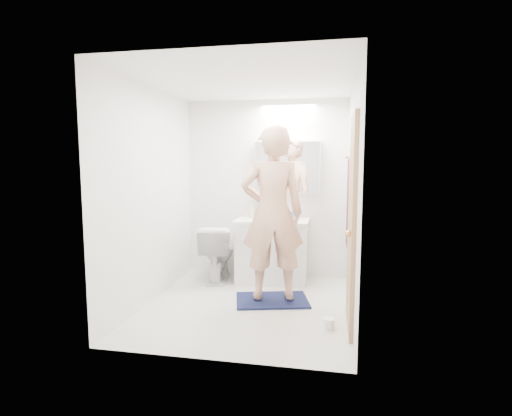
% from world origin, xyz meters
% --- Properties ---
extents(floor, '(2.50, 2.50, 0.00)m').
position_xyz_m(floor, '(0.00, 0.00, 0.00)').
color(floor, silver).
rests_on(floor, ground).
extents(ceiling, '(2.50, 2.50, 0.00)m').
position_xyz_m(ceiling, '(0.00, 0.00, 2.40)').
color(ceiling, white).
rests_on(ceiling, floor).
extents(wall_back, '(2.50, 0.00, 2.50)m').
position_xyz_m(wall_back, '(0.00, 1.25, 1.20)').
color(wall_back, white).
rests_on(wall_back, floor).
extents(wall_front, '(2.50, 0.00, 2.50)m').
position_xyz_m(wall_front, '(0.00, -1.25, 1.20)').
color(wall_front, white).
rests_on(wall_front, floor).
extents(wall_left, '(0.00, 2.50, 2.50)m').
position_xyz_m(wall_left, '(-1.10, 0.00, 1.20)').
color(wall_left, white).
rests_on(wall_left, floor).
extents(wall_right, '(0.00, 2.50, 2.50)m').
position_xyz_m(wall_right, '(1.10, 0.00, 1.20)').
color(wall_right, white).
rests_on(wall_right, floor).
extents(vanity_cabinet, '(0.90, 0.55, 0.78)m').
position_xyz_m(vanity_cabinet, '(0.13, 0.96, 0.39)').
color(vanity_cabinet, white).
rests_on(vanity_cabinet, floor).
extents(countertop, '(0.95, 0.58, 0.04)m').
position_xyz_m(countertop, '(0.13, 0.96, 0.80)').
color(countertop, white).
rests_on(countertop, vanity_cabinet).
extents(sink_basin, '(0.36, 0.36, 0.03)m').
position_xyz_m(sink_basin, '(0.13, 0.99, 0.84)').
color(sink_basin, white).
rests_on(sink_basin, countertop).
extents(faucet, '(0.02, 0.02, 0.16)m').
position_xyz_m(faucet, '(0.13, 1.19, 0.90)').
color(faucet, silver).
rests_on(faucet, countertop).
extents(medicine_cabinet, '(0.88, 0.14, 0.70)m').
position_xyz_m(medicine_cabinet, '(0.30, 1.18, 1.50)').
color(medicine_cabinet, white).
rests_on(medicine_cabinet, wall_back).
extents(mirror_panel, '(0.84, 0.01, 0.66)m').
position_xyz_m(mirror_panel, '(0.30, 1.10, 1.50)').
color(mirror_panel, silver).
rests_on(mirror_panel, medicine_cabinet).
extents(toilet, '(0.50, 0.78, 0.75)m').
position_xyz_m(toilet, '(-0.59, 0.85, 0.37)').
color(toilet, white).
rests_on(toilet, floor).
extents(bath_rug, '(0.91, 0.73, 0.02)m').
position_xyz_m(bath_rug, '(0.25, 0.17, 0.01)').
color(bath_rug, '#121938').
rests_on(bath_rug, floor).
extents(person, '(0.79, 0.61, 1.91)m').
position_xyz_m(person, '(0.25, 0.17, 1.00)').
color(person, '#DBA283').
rests_on(person, bath_rug).
extents(door, '(0.04, 0.80, 2.00)m').
position_xyz_m(door, '(1.08, -0.35, 1.00)').
color(door, '#A87754').
rests_on(door, wall_right).
extents(door_knob, '(0.06, 0.06, 0.06)m').
position_xyz_m(door_knob, '(1.04, -0.65, 0.95)').
color(door_knob, gold).
rests_on(door_knob, door).
extents(towel, '(0.02, 0.42, 1.00)m').
position_xyz_m(towel, '(1.08, 0.55, 1.10)').
color(towel, '#12183A').
rests_on(towel, wall_right).
extents(towel_hook, '(0.07, 0.02, 0.02)m').
position_xyz_m(towel_hook, '(1.07, 0.55, 1.62)').
color(towel_hook, silver).
rests_on(towel_hook, wall_right).
extents(soap_bottle_a, '(0.10, 0.10, 0.23)m').
position_xyz_m(soap_bottle_a, '(-0.18, 1.11, 0.94)').
color(soap_bottle_a, '#C3C37E').
rests_on(soap_bottle_a, countertop).
extents(soap_bottle_b, '(0.10, 0.10, 0.19)m').
position_xyz_m(soap_bottle_b, '(-0.05, 1.15, 0.92)').
color(soap_bottle_b, teal).
rests_on(soap_bottle_b, countertop).
extents(toothbrush_cup, '(0.09, 0.09, 0.08)m').
position_xyz_m(toothbrush_cup, '(0.37, 1.12, 0.86)').
color(toothbrush_cup, '#3E5BBA').
rests_on(toothbrush_cup, countertop).
extents(toilet_paper_roll, '(0.11, 0.11, 0.10)m').
position_xyz_m(toilet_paper_roll, '(0.88, -0.47, 0.05)').
color(toilet_paper_roll, white).
rests_on(toilet_paper_roll, floor).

